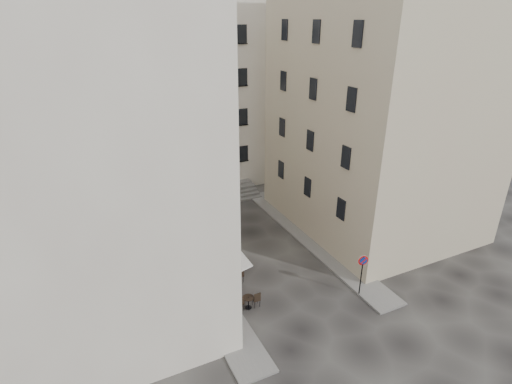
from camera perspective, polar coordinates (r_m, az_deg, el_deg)
ground at (r=26.51m, az=2.73°, el=-11.65°), size 90.00×90.00×0.00m
sidewalk_left at (r=28.19m, az=-9.42°, el=-9.44°), size 2.00×22.00×0.12m
sidewalk_right at (r=30.62m, az=7.55°, el=-6.41°), size 2.00×18.00×0.12m
building_left at (r=22.50m, az=-25.36°, el=8.54°), size 12.20×16.20×20.60m
building_right at (r=31.27m, az=17.47°, el=11.57°), size 12.20×14.20×18.60m
building_back at (r=39.54m, az=-11.87°, el=14.51°), size 18.20×10.20×18.60m
cafe_storefront at (r=24.82m, az=-7.24°, el=-9.33°), size 1.74×7.30×3.50m
stone_steps at (r=36.40m, az=-6.62°, el=-0.64°), size 9.00×3.15×0.80m
bollard_near at (r=24.35m, az=-3.06°, el=-13.78°), size 0.12×0.12×0.98m
bollard_mid at (r=27.03m, az=-5.98°, el=-9.64°), size 0.12×0.12×0.98m
bollard_far at (r=29.88m, az=-8.30°, el=-6.25°), size 0.12×0.12×0.98m
no_parking_sign at (r=24.42m, az=14.95°, el=-10.41°), size 0.62×0.19×2.77m
bistro_table_a at (r=23.58m, az=-1.15°, el=-15.30°), size 1.38×0.65×0.97m
bistro_table_b at (r=25.46m, az=-3.39°, el=-11.98°), size 1.38×0.65×0.97m
bistro_table_c at (r=25.82m, az=-5.59°, el=-11.51°), size 1.35×0.63×0.95m
bistro_table_d at (r=28.06m, az=-6.31°, el=-8.53°), size 1.18×0.55×0.83m
bistro_table_e at (r=28.34m, az=-7.74°, el=-8.26°), size 1.18×0.55×0.83m
pedestrian at (r=27.48m, az=-6.33°, el=-8.09°), size 0.79×0.68×1.83m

